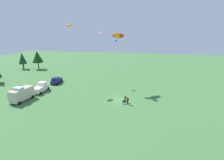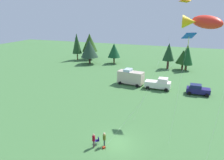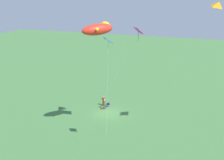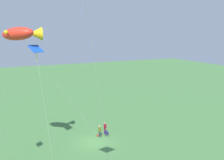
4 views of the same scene
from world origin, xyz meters
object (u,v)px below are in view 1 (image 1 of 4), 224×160
(person_spectator, at_px, (128,100))
(kite_diamond_rainbow, at_px, (102,35))
(car_navy_hatch, at_px, (56,80))
(kite_large_fish, at_px, (118,36))
(backpack_on_grass, at_px, (127,102))
(folding_chair, at_px, (124,102))
(truck_white_pickup, at_px, (41,88))
(kite_diamond_blue, at_px, (115,43))
(kite_delta_orange, at_px, (69,25))
(van_camper_beige, at_px, (22,94))
(person_kite_flyer, at_px, (125,98))

(person_spectator, distance_m, kite_diamond_rainbow, 21.14)
(car_navy_hatch, height_order, kite_large_fish, kite_large_fish)
(person_spectator, height_order, backpack_on_grass, person_spectator)
(folding_chair, xyz_separation_m, person_spectator, (-0.11, -0.82, 0.53))
(truck_white_pickup, bearing_deg, kite_diamond_rainbow, -52.77)
(person_spectator, relative_size, kite_diamond_blue, 0.14)
(truck_white_pickup, distance_m, kite_diamond_blue, 21.92)
(truck_white_pickup, bearing_deg, kite_diamond_blue, -74.48)
(backpack_on_grass, distance_m, kite_delta_orange, 23.43)
(folding_chair, height_order, car_navy_hatch, car_navy_hatch)
(folding_chair, xyz_separation_m, truck_white_pickup, (3.67, 21.74, 0.61))
(kite_large_fish, height_order, kite_diamond_rainbow, kite_diamond_rainbow)
(person_spectator, distance_m, backpack_on_grass, 1.50)
(folding_chair, bearing_deg, person_spectator, 44.43)
(kite_diamond_blue, bearing_deg, folding_chair, -158.09)
(backpack_on_grass, bearing_deg, kite_diamond_blue, 28.28)
(van_camper_beige, distance_m, car_navy_hatch, 13.46)
(person_kite_flyer, xyz_separation_m, kite_large_fish, (8.98, 3.11, 12.85))
(person_spectator, bearing_deg, kite_diamond_blue, -172.64)
(folding_chair, bearing_deg, van_camper_beige, -122.00)
(truck_white_pickup, bearing_deg, kite_large_fish, -71.96)
(truck_white_pickup, relative_size, kite_large_fish, 0.34)
(kite_large_fish, bearing_deg, person_kite_flyer, -160.90)
(car_navy_hatch, height_order, kite_diamond_blue, kite_diamond_blue)
(truck_white_pickup, height_order, car_navy_hatch, truck_white_pickup)
(backpack_on_grass, relative_size, car_navy_hatch, 0.08)
(person_spectator, distance_m, car_navy_hatch, 24.71)
(person_kite_flyer, distance_m, person_spectator, 1.22)
(truck_white_pickup, relative_size, car_navy_hatch, 1.19)
(folding_chair, bearing_deg, car_navy_hatch, -155.35)
(kite_large_fish, bearing_deg, kite_delta_orange, 100.98)
(car_navy_hatch, relative_size, kite_large_fish, 0.29)
(truck_white_pickup, xyz_separation_m, kite_diamond_rainbow, (10.44, -13.59, 12.73))
(van_camper_beige, bearing_deg, folding_chair, 103.69)
(backpack_on_grass, xyz_separation_m, kite_diamond_blue, (7.76, 4.18, 12.08))
(van_camper_beige, xyz_separation_m, kite_diamond_blue, (11.23, -19.07, 10.55))
(van_camper_beige, height_order, kite_delta_orange, kite_delta_orange)
(van_camper_beige, relative_size, kite_large_fish, 0.39)
(kite_diamond_blue, bearing_deg, kite_diamond_rainbow, 41.07)
(person_spectator, bearing_deg, truck_white_pickup, -118.20)
(person_kite_flyer, xyz_separation_m, car_navy_hatch, (10.04, 21.48, -0.07))
(folding_chair, bearing_deg, kite_delta_orange, -155.28)
(folding_chair, xyz_separation_m, kite_diamond_rainbow, (14.11, 8.16, 13.34))
(backpack_on_grass, bearing_deg, car_navy_hatch, 65.64)
(person_spectator, relative_size, kite_diamond_rainbow, 0.12)
(kite_diamond_rainbow, bearing_deg, car_navy_hatch, 103.44)
(kite_large_fish, bearing_deg, car_navy_hatch, 86.71)
(backpack_on_grass, distance_m, kite_diamond_blue, 14.96)
(backpack_on_grass, bearing_deg, kite_diamond_rainbow, 33.94)
(van_camper_beige, distance_m, kite_diamond_rainbow, 25.10)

